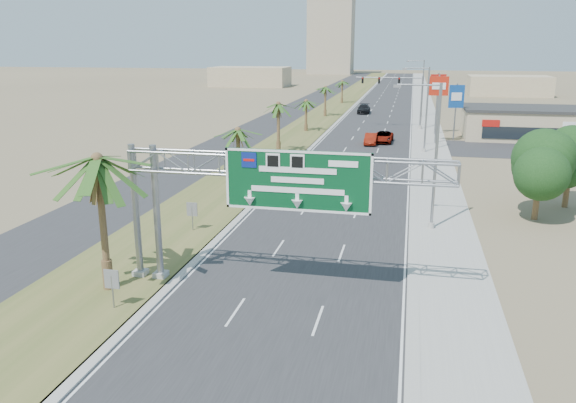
% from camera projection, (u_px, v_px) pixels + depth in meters
% --- Properties ---
extents(road, '(12.00, 300.00, 0.02)m').
position_uv_depth(road, '(385.00, 104.00, 123.42)').
color(road, '#28282B').
rests_on(road, ground).
extents(sidewalk_right, '(4.00, 300.00, 0.10)m').
position_uv_depth(sidewalk_right, '(424.00, 105.00, 121.67)').
color(sidewalk_right, '#9E9B93').
rests_on(sidewalk_right, ground).
extents(median_grass, '(7.00, 300.00, 0.12)m').
position_uv_depth(median_grass, '(340.00, 103.00, 125.46)').
color(median_grass, '#4D5726').
rests_on(median_grass, ground).
extents(opposing_road, '(8.00, 300.00, 0.02)m').
position_uv_depth(opposing_road, '(309.00, 103.00, 126.90)').
color(opposing_road, '#28282B').
rests_on(opposing_road, ground).
extents(sign_gantry, '(16.75, 1.24, 7.50)m').
position_uv_depth(sign_gantry, '(268.00, 176.00, 27.78)').
color(sign_gantry, gray).
rests_on(sign_gantry, ground).
extents(palm_near, '(5.70, 5.70, 8.35)m').
position_uv_depth(palm_near, '(97.00, 160.00, 27.40)').
color(palm_near, brown).
rests_on(palm_near, ground).
extents(palm_row_b, '(3.99, 3.99, 5.95)m').
position_uv_depth(palm_row_b, '(238.00, 131.00, 50.61)').
color(palm_row_b, brown).
rests_on(palm_row_b, ground).
extents(palm_row_c, '(3.99, 3.99, 6.75)m').
position_uv_depth(palm_row_c, '(278.00, 105.00, 65.47)').
color(palm_row_c, brown).
rests_on(palm_row_c, ground).
extents(palm_row_d, '(3.99, 3.99, 5.45)m').
position_uv_depth(palm_row_d, '(306.00, 102.00, 82.75)').
color(palm_row_d, brown).
rests_on(palm_row_d, ground).
extents(palm_row_e, '(3.99, 3.99, 6.15)m').
position_uv_depth(palm_row_e, '(325.00, 88.00, 100.47)').
color(palm_row_e, brown).
rests_on(palm_row_e, ground).
extents(palm_row_f, '(3.99, 3.99, 5.75)m').
position_uv_depth(palm_row_f, '(342.00, 82.00, 124.11)').
color(palm_row_f, brown).
rests_on(palm_row_f, ground).
extents(streetlight_near, '(3.27, 0.44, 10.00)m').
position_uv_depth(streetlight_near, '(433.00, 163.00, 37.80)').
color(streetlight_near, gray).
rests_on(streetlight_near, ground).
extents(streetlight_mid, '(3.27, 0.44, 10.00)m').
position_uv_depth(streetlight_mid, '(425.00, 113.00, 66.06)').
color(streetlight_mid, gray).
rests_on(streetlight_mid, ground).
extents(streetlight_far, '(3.27, 0.44, 10.00)m').
position_uv_depth(streetlight_far, '(421.00, 91.00, 99.96)').
color(streetlight_far, gray).
rests_on(streetlight_far, ground).
extents(signal_mast, '(10.28, 0.71, 8.00)m').
position_uv_depth(signal_mast, '(408.00, 97.00, 85.26)').
color(signal_mast, gray).
rests_on(signal_mast, ground).
extents(store_building, '(18.00, 10.00, 4.00)m').
position_uv_depth(store_building, '(532.00, 124.00, 76.95)').
color(store_building, tan).
rests_on(store_building, ground).
extents(oak_near, '(4.50, 4.50, 6.80)m').
position_uv_depth(oak_near, '(542.00, 159.00, 40.04)').
color(oak_near, brown).
rests_on(oak_near, ground).
extents(oak_far, '(3.50, 3.50, 5.60)m').
position_uv_depth(oak_far, '(571.00, 160.00, 43.38)').
color(oak_far, brown).
rests_on(oak_far, ground).
extents(median_signback_a, '(0.75, 0.08, 2.08)m').
position_uv_depth(median_signback_a, '(112.00, 282.00, 26.69)').
color(median_signback_a, gray).
rests_on(median_signback_a, ground).
extents(median_signback_b, '(0.75, 0.08, 2.08)m').
position_uv_depth(median_signback_b, '(192.00, 211.00, 38.14)').
color(median_signback_b, gray).
rests_on(median_signback_b, ground).
extents(tower_distant, '(20.00, 16.00, 35.00)m').
position_uv_depth(tower_distant, '(331.00, 35.00, 257.16)').
color(tower_distant, tan).
rests_on(tower_distant, ground).
extents(building_distant_left, '(24.00, 14.00, 6.00)m').
position_uv_depth(building_distant_left, '(250.00, 77.00, 178.93)').
color(building_distant_left, tan).
rests_on(building_distant_left, ground).
extents(building_distant_right, '(20.00, 12.00, 5.00)m').
position_uv_depth(building_distant_right, '(508.00, 86.00, 144.87)').
color(building_distant_right, tan).
rests_on(building_distant_right, ground).
extents(car_left_lane, '(1.98, 4.05, 1.33)m').
position_uv_depth(car_left_lane, '(280.00, 191.00, 46.74)').
color(car_left_lane, black).
rests_on(car_left_lane, ground).
extents(car_mid_lane, '(1.53, 4.37, 1.44)m').
position_uv_depth(car_mid_lane, '(371.00, 139.00, 72.55)').
color(car_mid_lane, maroon).
rests_on(car_mid_lane, ground).
extents(car_right_lane, '(2.58, 5.25, 1.43)m').
position_uv_depth(car_right_lane, '(383.00, 137.00, 74.05)').
color(car_right_lane, gray).
rests_on(car_right_lane, ground).
extents(car_far, '(2.52, 5.78, 1.65)m').
position_uv_depth(car_far, '(364.00, 109.00, 106.48)').
color(car_far, black).
rests_on(car_far, ground).
extents(pole_sign_red_near, '(2.40, 0.38, 8.83)m').
position_uv_depth(pole_sign_red_near, '(439.00, 90.00, 71.49)').
color(pole_sign_red_near, gray).
rests_on(pole_sign_red_near, ground).
extents(pole_sign_blue, '(2.01, 0.81, 7.56)m').
position_uv_depth(pole_sign_blue, '(456.00, 99.00, 74.71)').
color(pole_sign_blue, gray).
rests_on(pole_sign_blue, ground).
extents(pole_sign_red_far, '(2.18, 0.98, 8.72)m').
position_uv_depth(pole_sign_red_far, '(438.00, 86.00, 79.06)').
color(pole_sign_red_far, gray).
rests_on(pole_sign_red_far, ground).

